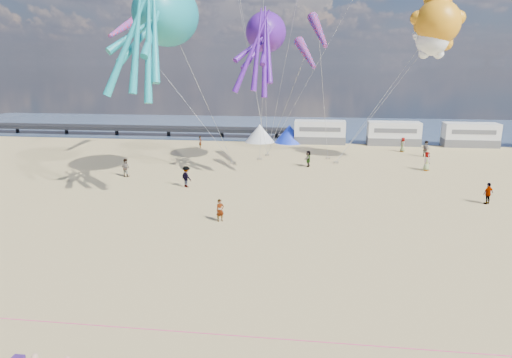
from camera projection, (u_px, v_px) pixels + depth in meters
name	position (u px, v px, depth m)	size (l,w,h in m)	color
ground	(205.00, 275.00, 22.93)	(120.00, 120.00, 0.00)	tan
water	(282.00, 127.00, 75.79)	(120.00, 120.00, 0.00)	#374C6A
pier	(91.00, 127.00, 68.39)	(60.00, 3.00, 0.50)	black
motorhome_0	(320.00, 132.00, 60.27)	(6.60, 2.50, 3.00)	silver
motorhome_1	(393.00, 133.00, 59.11)	(6.60, 2.50, 3.00)	silver
motorhome_2	(470.00, 135.00, 57.95)	(6.60, 2.50, 3.00)	silver
tent_white	(260.00, 133.00, 61.32)	(4.00, 4.00, 2.40)	white
tent_blue	(289.00, 134.00, 60.83)	(4.00, 4.00, 2.40)	#1933CC
rope_line	(176.00, 331.00, 18.11)	(0.03, 0.03, 34.00)	#F2338C
standing_person	(220.00, 210.00, 30.58)	(0.56, 0.37, 1.54)	tan
beachgoer_0	(403.00, 145.00, 54.63)	(0.63, 0.41, 1.73)	#7F6659
beachgoer_1	(125.00, 168.00, 42.73)	(0.82, 0.54, 1.68)	#7F6659
beachgoer_2	(186.00, 177.00, 39.01)	(0.90, 0.70, 1.85)	#7F6659
beachgoer_3	(488.00, 193.00, 34.32)	(1.08, 0.62, 1.67)	#7F6659
beachgoer_4	(308.00, 159.00, 46.77)	(0.98, 0.41, 1.67)	#7F6659
beachgoer_5	(200.00, 142.00, 57.09)	(1.38, 0.44, 1.49)	#7F6659
beachgoer_6	(427.00, 161.00, 45.05)	(0.68, 0.45, 1.88)	#7F6659
beachgoer_7	(426.00, 149.00, 51.73)	(0.90, 0.59, 1.85)	#7F6659
sandbag_a	(233.00, 163.00, 48.34)	(0.50, 0.35, 0.22)	gray
sandbag_b	(260.00, 159.00, 50.11)	(0.50, 0.35, 0.22)	gray
sandbag_c	(336.00, 162.00, 48.42)	(0.50, 0.35, 0.22)	gray
sandbag_d	(328.00, 158.00, 50.59)	(0.50, 0.35, 0.22)	gray
sandbag_e	(267.00, 155.00, 52.41)	(0.50, 0.35, 0.22)	gray
kite_octopus_teal	(166.00, 14.00, 37.39)	(4.39, 10.25, 11.72)	teal
kite_octopus_purple	(266.00, 32.00, 43.57)	(3.79, 8.85, 10.11)	#511696
kite_panda	(433.00, 39.00, 43.55)	(3.87, 3.64, 5.46)	white
kite_teddy_orange	(437.00, 23.00, 43.12)	(5.23, 4.92, 7.38)	orange
windsock_left	(126.00, 26.00, 47.75)	(1.10, 7.00, 7.00)	red
windsock_mid	(319.00, 31.00, 40.66)	(1.00, 6.78, 6.78)	red
windsock_right	(306.00, 54.00, 38.73)	(0.90, 4.67, 4.67)	red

